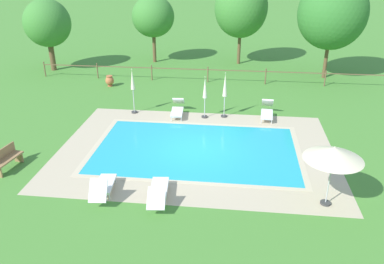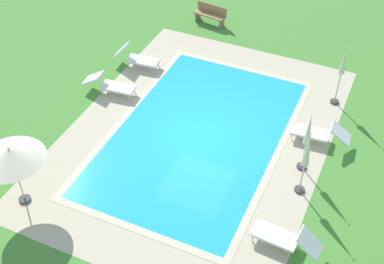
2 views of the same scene
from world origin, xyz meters
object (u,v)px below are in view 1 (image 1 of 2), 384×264
patio_umbrella_closed_row_west (205,92)px  tree_centre (47,23)px  patio_umbrella_open_foreground (334,154)px  terracotta_urn_near_fence (110,81)px  patio_umbrella_closed_row_mid_west (225,89)px  tree_west_mid (153,17)px  sun_lounger_north_mid (103,186)px  sun_lounger_north_end (158,191)px  sun_lounger_north_far (267,111)px  wooden_bench_lawn_side (6,159)px  patio_umbrella_closed_row_centre (133,85)px  tree_east_mid (241,8)px  sun_lounger_north_near_steps (177,109)px  tree_far_west (332,13)px

patio_umbrella_closed_row_west → tree_centre: (-11.92, 7.92, 1.96)m
patio_umbrella_open_foreground → terracotta_urn_near_fence: patio_umbrella_open_foreground is taller
patio_umbrella_closed_row_mid_west → tree_centre: 15.17m
tree_west_mid → tree_centre: tree_centre is taller
terracotta_urn_near_fence → patio_umbrella_open_foreground: bearing=-46.2°
sun_lounger_north_mid → sun_lounger_north_end: sun_lounger_north_mid is taller
sun_lounger_north_far → sun_lounger_north_end: 9.12m
patio_umbrella_closed_row_mid_west → terracotta_urn_near_fence: bearing=150.0°
patio_umbrella_closed_row_west → patio_umbrella_closed_row_mid_west: (1.01, 0.21, 0.14)m
sun_lounger_north_far → wooden_bench_lawn_side: 12.59m
patio_umbrella_closed_row_centre → tree_centre: 11.30m
patio_umbrella_open_foreground → terracotta_urn_near_fence: (-11.44, 11.92, -1.58)m
patio_umbrella_closed_row_mid_west → sun_lounger_north_mid: bearing=-116.6°
patio_umbrella_open_foreground → tree_centre: bearing=137.7°
patio_umbrella_open_foreground → sun_lounger_north_mid: bearing=-177.3°
sun_lounger_north_end → wooden_bench_lawn_side: wooden_bench_lawn_side is taller
wooden_bench_lawn_side → terracotta_urn_near_fence: (0.82, 10.92, -0.08)m
wooden_bench_lawn_side → tree_west_mid: (2.44, 17.46, 3.03)m
tree_east_mid → patio_umbrella_closed_row_centre: bearing=-116.3°
patio_umbrella_closed_row_mid_west → wooden_bench_lawn_side: 10.72m
sun_lounger_north_near_steps → patio_umbrella_closed_row_west: bearing=-6.1°
terracotta_urn_near_fence → tree_east_mid: bearing=39.4°
tree_centre → sun_lounger_north_end: bearing=-55.0°
sun_lounger_north_end → patio_umbrella_open_foreground: size_ratio=0.94×
patio_umbrella_closed_row_centre → patio_umbrella_open_foreground: bearing=-41.0°
sun_lounger_north_end → tree_centre: size_ratio=0.41×
sun_lounger_north_mid → tree_far_west: size_ratio=0.29×
terracotta_urn_near_fence → tree_east_mid: tree_east_mid is taller
tree_east_mid → sun_lounger_north_near_steps: bearing=-105.6°
tree_east_mid → sun_lounger_north_far: bearing=-81.8°
sun_lounger_north_end → tree_west_mid: size_ratio=0.41×
sun_lounger_north_mid → terracotta_urn_near_fence: sun_lounger_north_mid is taller
tree_west_mid → sun_lounger_north_near_steps: bearing=-72.3°
sun_lounger_north_end → tree_centre: 19.36m
sun_lounger_north_mid → terracotta_urn_near_fence: 12.83m
tree_far_west → tree_west_mid: size_ratio=1.32×
sun_lounger_north_mid → tree_east_mid: bearing=76.4°
sun_lounger_north_near_steps → terracotta_urn_near_fence: bearing=139.1°
patio_umbrella_closed_row_mid_west → patio_umbrella_closed_row_centre: 4.86m
patio_umbrella_open_foreground → patio_umbrella_closed_row_west: bearing=123.5°
sun_lounger_north_near_steps → sun_lounger_north_far: (4.72, 0.21, 0.01)m
tree_far_west → sun_lounger_north_near_steps: bearing=-138.3°
sun_lounger_north_end → tree_east_mid: tree_east_mid is taller
tree_west_mid → sun_lounger_north_mid: bearing=-83.9°
sun_lounger_north_near_steps → patio_umbrella_open_foreground: patio_umbrella_open_foreground is taller
wooden_bench_lawn_side → terracotta_urn_near_fence: size_ratio=2.19×
sun_lounger_north_end → patio_umbrella_closed_row_centre: (-2.91, 7.96, 1.24)m
sun_lounger_north_far → sun_lounger_north_end: (-4.19, -8.10, -0.02)m
tree_far_west → tree_centre: tree_far_west is taller
sun_lounger_north_near_steps → tree_east_mid: (3.13, 11.22, 3.83)m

